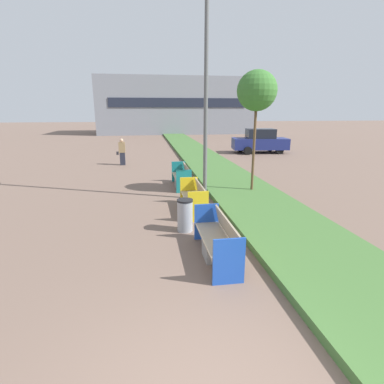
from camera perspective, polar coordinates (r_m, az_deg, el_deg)
The scene contains 10 objects.
planter_grass_strip at distance 15.13m, azimuth 5.83°, elevation 3.28°, with size 2.80×120.00×0.18m.
building_backdrop at distance 45.79m, azimuth -3.15°, elevation 16.01°, with size 21.78×8.92×7.67m.
bench_blue_frame at distance 6.77m, azimuth 4.88°, elevation -9.60°, with size 0.65×2.16×0.94m.
bench_yellow_frame at distance 9.76m, azimuth 0.42°, elevation -1.69°, with size 0.65×1.97×0.94m.
bench_teal_frame at distance 12.98m, azimuth -1.94°, elevation 2.61°, with size 0.65×2.07×0.94m.
litter_bin at distance 8.18m, azimuth -1.34°, elevation -4.45°, with size 0.44×0.44×0.90m.
street_lamp_post at distance 10.87m, azimuth 2.73°, elevation 23.59°, with size 0.24×0.44×8.79m.
sapling_tree_near at distance 11.78m, azimuth 12.27°, elevation 18.24°, with size 1.47×1.47×4.65m.
pedestrian_walking at distance 18.69m, azimuth -13.19°, elevation 7.45°, with size 0.53×0.24×1.59m.
parked_car_distant at distance 24.17m, azimuth 12.82°, elevation 9.43°, with size 4.39×2.28×1.86m.
Camera 1 is at (-0.55, -2.32, 3.21)m, focal length 28.00 mm.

